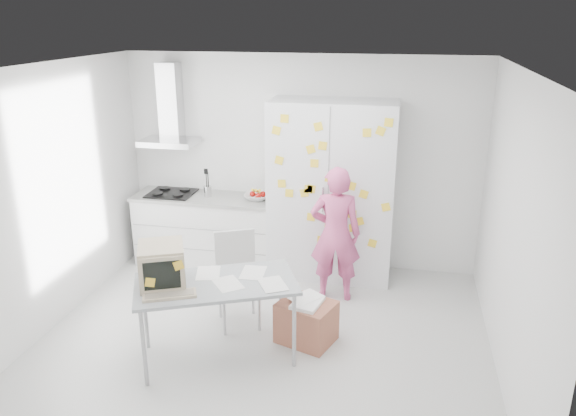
% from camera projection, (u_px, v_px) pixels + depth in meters
% --- Properties ---
extents(floor, '(4.50, 4.00, 0.02)m').
position_uv_depth(floor, '(264.00, 340.00, 5.73)').
color(floor, silver).
rests_on(floor, ground).
extents(walls, '(4.52, 4.01, 2.70)m').
position_uv_depth(walls, '(278.00, 193.00, 5.94)').
color(walls, white).
rests_on(walls, ground).
extents(ceiling, '(4.50, 4.00, 0.02)m').
position_uv_depth(ceiling, '(259.00, 68.00, 4.83)').
color(ceiling, white).
rests_on(ceiling, walls).
extents(counter_run, '(1.84, 0.63, 1.28)m').
position_uv_depth(counter_run, '(206.00, 229.00, 7.37)').
color(counter_run, white).
rests_on(counter_run, ground).
extents(range_hood, '(0.70, 0.48, 1.01)m').
position_uv_depth(range_hood, '(170.00, 113.00, 7.09)').
color(range_hood, silver).
rests_on(range_hood, walls).
extents(tall_cabinet, '(1.50, 0.68, 2.20)m').
position_uv_depth(tall_cabinet, '(332.00, 191.00, 6.82)').
color(tall_cabinet, silver).
rests_on(tall_cabinet, ground).
extents(person, '(0.61, 0.43, 1.58)m').
position_uv_depth(person, '(335.00, 234.00, 6.33)').
color(person, '#D05188').
rests_on(person, ground).
extents(desk, '(1.65, 1.27, 1.18)m').
position_uv_depth(desk, '(182.00, 274.00, 5.13)').
color(desk, gray).
rests_on(desk, ground).
extents(chair, '(0.60, 0.60, 1.00)m').
position_uv_depth(chair, '(237.00, 273.00, 5.90)').
color(chair, beige).
rests_on(chair, ground).
extents(cardboard_box, '(0.64, 0.58, 0.47)m').
position_uv_depth(cardboard_box, '(306.00, 321.00, 5.64)').
color(cardboard_box, '#A66248').
rests_on(cardboard_box, ground).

